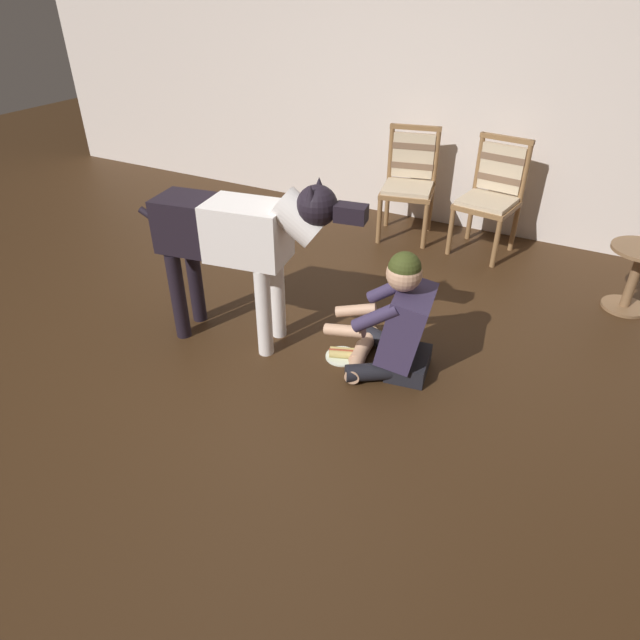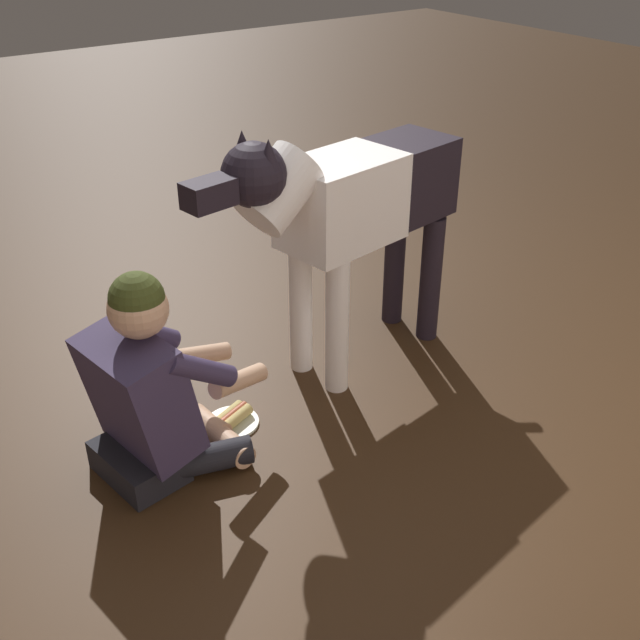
# 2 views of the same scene
# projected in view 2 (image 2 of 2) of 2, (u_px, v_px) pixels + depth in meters

# --- Properties ---
(ground_plane) EXTENTS (15.62, 15.62, 0.00)m
(ground_plane) POSITION_uv_depth(u_px,v_px,m) (306.00, 358.00, 3.59)
(ground_plane) COLOR #392412
(person_sitting_on_floor) EXTENTS (0.69, 0.57, 0.81)m
(person_sitting_on_floor) POSITION_uv_depth(u_px,v_px,m) (152.00, 392.00, 2.78)
(person_sitting_on_floor) COLOR black
(person_sitting_on_floor) RESTS_ON ground
(large_dog) EXTENTS (1.51, 0.44, 1.17)m
(large_dog) POSITION_uv_depth(u_px,v_px,m) (351.00, 207.00, 3.18)
(large_dog) COLOR white
(large_dog) RESTS_ON ground
(hot_dog_on_plate) EXTENTS (0.22, 0.22, 0.06)m
(hot_dog_on_plate) POSITION_uv_depth(u_px,v_px,m) (232.00, 418.00, 3.14)
(hot_dog_on_plate) COLOR white
(hot_dog_on_plate) RESTS_ON ground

